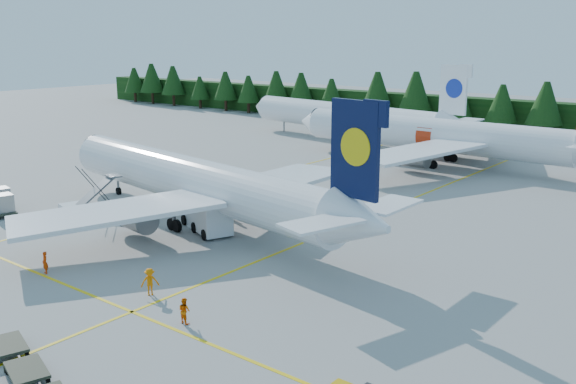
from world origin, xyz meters
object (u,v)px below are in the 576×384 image
Objects in this scene: airliner_red at (426,134)px; airstairs at (79,208)px; service_truck at (206,214)px; airliner_navy at (186,180)px.

airstairs is at bearing -105.68° from airliner_red.
airliner_red is 46.69m from airstairs.
airliner_red reaches higher than airstairs.
airstairs is at bearing -138.14° from service_truck.
airliner_navy is 10.79m from airstairs.
airliner_navy reaches higher than airstairs.
service_truck is (12.67, 4.31, 0.74)m from airstairs.
service_truck is at bearing -10.25° from airliner_navy.
airliner_red is 6.51× the size of service_truck.
airliner_navy is 7.16× the size of airstairs.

